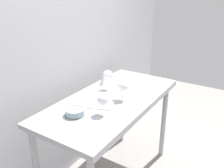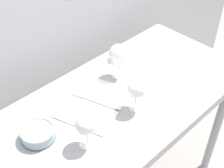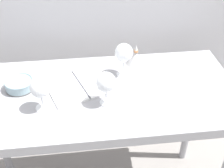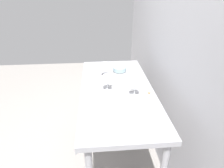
# 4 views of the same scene
# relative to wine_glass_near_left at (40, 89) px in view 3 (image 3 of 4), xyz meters

# --- Properties ---
(steel_counter) EXTENTS (1.40, 0.65, 0.90)m
(steel_counter) POSITION_rel_wine_glass_near_left_xyz_m (0.26, 0.09, -0.22)
(steel_counter) COLOR #9A9A9F
(steel_counter) RESTS_ON ground_plane
(wine_glass_near_left) EXTENTS (0.09, 0.09, 0.16)m
(wine_glass_near_left) POSITION_rel_wine_glass_near_left_xyz_m (0.00, 0.00, 0.00)
(wine_glass_near_left) COLOR white
(wine_glass_near_left) RESTS_ON steel_counter
(wine_glass_near_center) EXTENTS (0.09, 0.09, 0.17)m
(wine_glass_near_center) POSITION_rel_wine_glass_near_left_xyz_m (0.29, 0.00, 0.00)
(wine_glass_near_center) COLOR white
(wine_glass_near_center) RESTS_ON steel_counter
(wine_glass_far_right) EXTENTS (0.09, 0.09, 0.18)m
(wine_glass_far_right) POSITION_rel_wine_glass_near_left_xyz_m (0.41, 0.23, 0.02)
(wine_glass_far_right) COLOR white
(wine_glass_far_right) RESTS_ON steel_counter
(open_notebook) EXTENTS (0.39, 0.35, 0.01)m
(open_notebook) POSITION_rel_wine_glass_near_left_xyz_m (0.18, 0.15, -0.11)
(open_notebook) COLOR white
(open_notebook) RESTS_ON steel_counter
(tasting_sheet_upper) EXTENTS (0.25, 0.30, 0.00)m
(tasting_sheet_upper) POSITION_rel_wine_glass_near_left_xyz_m (0.69, 0.20, -0.11)
(tasting_sheet_upper) COLOR white
(tasting_sheet_upper) RESTS_ON steel_counter
(tasting_bowl) EXTENTS (0.14, 0.14, 0.05)m
(tasting_bowl) POSITION_rel_wine_glass_near_left_xyz_m (-0.13, 0.16, -0.08)
(tasting_bowl) COLOR #4C4C4C
(tasting_bowl) RESTS_ON steel_counter
(decanter_funnel) EXTENTS (0.11, 0.11, 0.12)m
(decanter_funnel) POSITION_rel_wine_glass_near_left_xyz_m (0.49, 0.33, -0.08)
(decanter_funnel) COLOR silver
(decanter_funnel) RESTS_ON steel_counter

